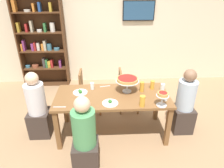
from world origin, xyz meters
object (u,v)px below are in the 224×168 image
at_px(television, 139,11).
at_px(salad_plate_far_diner, 80,92).
at_px(salad_plate_near_diner, 110,103).
at_px(cutlery_knife_near, 105,86).
at_px(deep_dish_pizza_stand, 127,80).
at_px(cutlery_fork_near, 60,107).
at_px(chair_far_right, 126,88).
at_px(bookshelf, 42,41).
at_px(diner_head_west, 38,110).
at_px(dining_table, 112,100).
at_px(chair_far_left, 87,90).
at_px(diner_head_east, 184,106).
at_px(beer_glass_amber_short, 142,87).
at_px(water_glass_clear_near, 92,86).
at_px(water_glass_clear_spare, 166,97).
at_px(water_glass_clear_far, 163,87).
at_px(diner_near_left, 85,141).
at_px(personal_pizza_stand, 163,96).
at_px(beer_glass_amber_spare, 152,85).
at_px(beer_glass_amber_tall, 142,101).

distance_m(television, salad_plate_far_diner, 2.57).
xyz_separation_m(salad_plate_near_diner, cutlery_knife_near, (-0.07, 0.56, -0.01)).
bearing_deg(deep_dish_pizza_stand, cutlery_fork_near, -157.94).
height_order(chair_far_right, cutlery_knife_near, chair_far_right).
relative_size(bookshelf, diner_head_west, 1.92).
xyz_separation_m(dining_table, chair_far_left, (-0.46, 0.68, -0.16)).
relative_size(diner_head_east, chair_far_right, 1.32).
xyz_separation_m(deep_dish_pizza_stand, beer_glass_amber_short, (0.24, -0.00, -0.12)).
height_order(water_glass_clear_near, water_glass_clear_spare, water_glass_clear_near).
bearing_deg(water_glass_clear_far, diner_near_left, -145.11).
xyz_separation_m(bookshelf, diner_head_east, (2.80, -2.00, -0.62)).
bearing_deg(personal_pizza_stand, television, 89.33).
bearing_deg(water_glass_clear_spare, television, 91.78).
relative_size(chair_far_left, salad_plate_far_diner, 3.73).
bearing_deg(diner_head_east, deep_dish_pizza_stand, -5.70).
relative_size(bookshelf, water_glass_clear_near, 18.48).
relative_size(deep_dish_pizza_stand, beer_glass_amber_short, 2.25).
xyz_separation_m(deep_dish_pizza_stand, water_glass_clear_far, (0.59, 0.01, -0.15)).
height_order(bookshelf, beer_glass_amber_spare, bookshelf).
height_order(bookshelf, beer_glass_amber_tall, bookshelf).
distance_m(beer_glass_amber_tall, cutlery_fork_near, 1.19).
xyz_separation_m(beer_glass_amber_spare, water_glass_clear_spare, (0.11, -0.38, -0.02)).
bearing_deg(chair_far_right, cutlery_knife_near, -47.19).
relative_size(diner_near_left, beer_glass_amber_spare, 7.91).
height_order(diner_head_east, chair_far_left, diner_head_east).
distance_m(television, salad_plate_near_diner, 2.68).
xyz_separation_m(water_glass_clear_far, cutlery_knife_near, (-0.95, 0.19, -0.06)).
bearing_deg(beer_glass_amber_tall, salad_plate_near_diner, 169.15).
xyz_separation_m(bookshelf, diner_head_west, (0.37, -1.99, -0.62)).
bearing_deg(deep_dish_pizza_stand, salad_plate_near_diner, -129.25).
bearing_deg(beer_glass_amber_spare, salad_plate_far_diner, -175.69).
bearing_deg(bookshelf, chair_far_left, -49.68).
distance_m(chair_far_right, water_glass_clear_spare, 1.06).
relative_size(diner_head_west, salad_plate_far_diner, 4.93).
height_order(chair_far_left, cutlery_fork_near, chair_far_left).
height_order(salad_plate_far_diner, water_glass_clear_near, water_glass_clear_near).
bearing_deg(beer_glass_amber_short, deep_dish_pizza_stand, 179.58).
bearing_deg(bookshelf, diner_head_west, -79.36).
xyz_separation_m(beer_glass_amber_tall, water_glass_clear_far, (0.43, 0.46, -0.03)).
xyz_separation_m(diner_near_left, beer_glass_amber_spare, (1.08, 0.92, 0.32)).
xyz_separation_m(bookshelf, salad_plate_far_diner, (1.07, -1.92, -0.36)).
distance_m(beer_glass_amber_short, water_glass_clear_spare, 0.43).
relative_size(diner_near_left, chair_far_right, 1.32).
relative_size(dining_table, beer_glass_amber_tall, 10.90).
distance_m(salad_plate_near_diner, water_glass_clear_spare, 0.84).
bearing_deg(beer_glass_amber_short, salad_plate_near_diner, -146.45).
distance_m(diner_head_east, water_glass_clear_near, 1.58).
relative_size(beer_glass_amber_short, water_glass_clear_far, 1.43).
height_order(chair_far_left, water_glass_clear_spare, chair_far_left).
bearing_deg(diner_head_east, beer_glass_amber_tall, 23.49).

